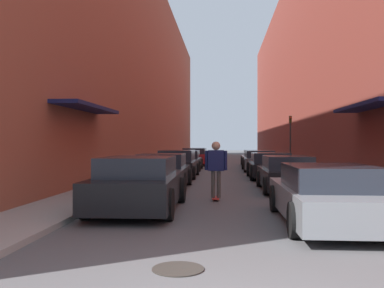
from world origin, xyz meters
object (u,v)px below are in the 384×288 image
parked_car_left_2 (178,164)px  manhole_cover (178,269)px  parked_car_left_1 (163,172)px  parked_car_left_4 (195,157)px  parked_car_right_2 (270,166)px  parked_car_right_3 (259,161)px  parked_car_left_3 (187,161)px  parked_car_right_1 (286,174)px  parked_car_right_0 (328,195)px  parked_car_left_0 (140,184)px  skateboarder (216,164)px  traffic_light (290,135)px  parked_car_right_4 (256,158)px

parked_car_left_2 → manhole_cover: bearing=-83.8°
parked_car_left_1 → parked_car_left_4: 16.31m
parked_car_right_2 → parked_car_right_3: (-0.04, 5.47, 0.01)m
parked_car_left_1 → parked_car_left_3: (-0.01, 10.51, -0.03)m
parked_car_right_1 → parked_car_right_2: 5.15m
parked_car_right_0 → parked_car_right_2: (0.02, 11.29, 0.00)m
parked_car_left_3 → parked_car_right_1: bearing=-67.9°
parked_car_left_2 → manhole_cover: 15.28m
parked_car_right_2 → parked_car_right_1: bearing=-89.8°
parked_car_right_3 → parked_car_left_0: bearing=-105.6°
parked_car_left_4 → skateboarder: (1.92, -19.44, 0.42)m
parked_car_left_1 → parked_car_left_2: parked_car_left_2 is taller
parked_car_left_0 → traffic_light: bearing=69.6°
parked_car_right_1 → skateboarder: (-2.43, -2.58, 0.47)m
parked_car_left_1 → parked_car_right_4: parked_car_left_1 is taller
parked_car_left_2 → parked_car_left_4: bearing=89.5°
parked_car_left_0 → skateboarder: size_ratio=2.71×
parked_car_left_0 → parked_car_right_1: 6.33m
parked_car_right_3 → skateboarder: 13.43m
parked_car_right_2 → parked_car_left_4: bearing=110.3°
parked_car_right_1 → parked_car_left_3: bearing=112.1°
parked_car_left_1 → parked_car_right_0: (4.44, -6.69, -0.02)m
parked_car_right_1 → parked_car_right_0: bearing=-90.3°
parked_car_left_0 → parked_car_right_2: parked_car_left_0 is taller
skateboarder → parked_car_left_0: bearing=-132.6°
parked_car_left_3 → parked_car_left_4: 5.80m
parked_car_left_4 → skateboarder: 19.54m
parked_car_left_1 → manhole_cover: bearing=-80.7°
parked_car_left_0 → parked_car_left_1: 5.19m
parked_car_right_0 → parked_car_left_3: bearing=104.5°
parked_car_left_1 → parked_car_left_2: size_ratio=0.85×
parked_car_left_4 → parked_car_right_0: bearing=-79.4°
parked_car_right_3 → parked_car_right_2: bearing=-89.5°
parked_car_left_1 → parked_car_right_3: parked_car_left_1 is taller
parked_car_left_0 → parked_car_left_1: size_ratio=1.19×
parked_car_right_4 → parked_car_right_3: bearing=-92.0°
parked_car_left_0 → parked_car_left_3: 15.69m
parked_car_left_2 → parked_car_right_3: size_ratio=1.06×
traffic_light → parked_car_right_2: bearing=-105.7°
parked_car_left_2 → skateboarder: size_ratio=2.68×
skateboarder → parked_car_left_3: bearing=98.6°
parked_car_left_3 → parked_car_left_4: (0.14, 5.80, 0.05)m
parked_car_left_4 → parked_car_right_4: parked_car_left_4 is taller
parked_car_left_2 → parked_car_right_2: (4.44, -0.48, -0.04)m
parked_car_left_3 → manhole_cover: 20.68m
parked_car_right_0 → skateboarder: bearing=124.0°
parked_car_right_2 → parked_car_right_3: size_ratio=0.94×
parked_car_left_1 → parked_car_right_2: bearing=45.9°
parked_car_left_0 → parked_car_right_3: 15.84m
parked_car_left_2 → parked_car_right_0: (4.42, -11.78, -0.04)m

